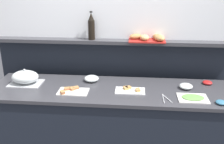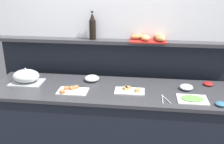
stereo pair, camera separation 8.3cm
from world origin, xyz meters
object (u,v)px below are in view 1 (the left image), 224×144
object	(u,v)px
cold_cuts_platter	(193,98)
serving_cloche	(25,78)
sandwich_platter_side	(130,90)
condiment_bowl_cream	(207,83)
condiment_bowl_red	(221,102)
sandwich_platter_rear	(72,91)
wine_bottle_dark	(91,27)
glass_bowl_medium	(92,79)
bread_basket	(151,38)
serving_tongs	(165,98)
glass_bowl_large	(186,86)

from	to	relation	value
cold_cuts_platter	serving_cloche	size ratio (longest dim) A/B	0.82
sandwich_platter_side	cold_cuts_platter	bearing A→B (deg)	-11.39
condiment_bowl_cream	condiment_bowl_red	bearing A→B (deg)	-88.49
sandwich_platter_rear	wine_bottle_dark	world-z (taller)	wine_bottle_dark
glass_bowl_medium	condiment_bowl_red	size ratio (longest dim) A/B	1.67
sandwich_platter_rear	wine_bottle_dark	bearing A→B (deg)	77.76
bread_basket	sandwich_platter_rear	bearing A→B (deg)	-145.64
sandwich_platter_side	serving_cloche	bearing A→B (deg)	175.73
glass_bowl_medium	wine_bottle_dark	distance (m)	0.58
condiment_bowl_red	wine_bottle_dark	size ratio (longest dim) A/B	0.30
cold_cuts_platter	serving_cloche	bearing A→B (deg)	173.23
condiment_bowl_cream	condiment_bowl_red	world-z (taller)	condiment_bowl_cream
glass_bowl_medium	condiment_bowl_cream	distance (m)	1.25
sandwich_platter_rear	glass_bowl_medium	bearing A→B (deg)	62.90
serving_cloche	glass_bowl_medium	distance (m)	0.70
serving_cloche	serving_tongs	bearing A→B (deg)	-8.97
condiment_bowl_cream	condiment_bowl_red	xyz separation A→B (m)	(0.01, -0.46, -0.00)
sandwich_platter_rear	serving_cloche	xyz separation A→B (m)	(-0.54, 0.15, 0.06)
serving_cloche	serving_tongs	distance (m)	1.47
cold_cuts_platter	condiment_bowl_red	xyz separation A→B (m)	(0.23, -0.08, 0.01)
glass_bowl_large	bread_basket	bearing A→B (deg)	136.17
sandwich_platter_side	condiment_bowl_cream	xyz separation A→B (m)	(0.82, 0.25, 0.01)
glass_bowl_large	condiment_bowl_red	xyz separation A→B (m)	(0.26, -0.32, -0.01)
cold_cuts_platter	wine_bottle_dark	bearing A→B (deg)	150.29
sandwich_platter_rear	cold_cuts_platter	size ratio (longest dim) A/B	1.07
glass_bowl_medium	condiment_bowl_red	distance (m)	1.33
cold_cuts_platter	bread_basket	world-z (taller)	bread_basket
serving_cloche	sandwich_platter_rear	bearing A→B (deg)	-15.98
glass_bowl_large	serving_tongs	size ratio (longest dim) A/B	0.73
glass_bowl_large	wine_bottle_dark	world-z (taller)	wine_bottle_dark
serving_cloche	condiment_bowl_red	bearing A→B (deg)	-8.41
sandwich_platter_side	glass_bowl_medium	bearing A→B (deg)	152.77
sandwich_platter_side	serving_cloche	distance (m)	1.12
condiment_bowl_red	serving_tongs	bearing A→B (deg)	173.24
condiment_bowl_cream	bread_basket	size ratio (longest dim) A/B	0.25
glass_bowl_large	condiment_bowl_red	size ratio (longest dim) A/B	1.42
sandwich_platter_rear	condiment_bowl_red	xyz separation A→B (m)	(1.41, -0.13, 0.01)
sandwich_platter_side	glass_bowl_large	xyz separation A→B (m)	(0.57, 0.11, 0.01)
sandwich_platter_side	wine_bottle_dark	size ratio (longest dim) A/B	0.94
sandwich_platter_rear	wine_bottle_dark	xyz separation A→B (m)	(0.12, 0.55, 0.54)
glass_bowl_large	serving_cloche	bearing A→B (deg)	-178.99
condiment_bowl_cream	glass_bowl_medium	bearing A→B (deg)	-178.53
sandwich_platter_side	sandwich_platter_rear	bearing A→B (deg)	-173.02
cold_cuts_platter	sandwich_platter_rear	bearing A→B (deg)	177.62
condiment_bowl_red	glass_bowl_large	bearing A→B (deg)	129.34
serving_cloche	bread_basket	size ratio (longest dim) A/B	0.83
sandwich_platter_side	glass_bowl_large	world-z (taller)	glass_bowl_large
serving_tongs	wine_bottle_dark	size ratio (longest dim) A/B	0.59
bread_basket	serving_tongs	bearing A→B (deg)	-77.97
serving_cloche	serving_tongs	xyz separation A→B (m)	(1.45, -0.23, -0.07)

